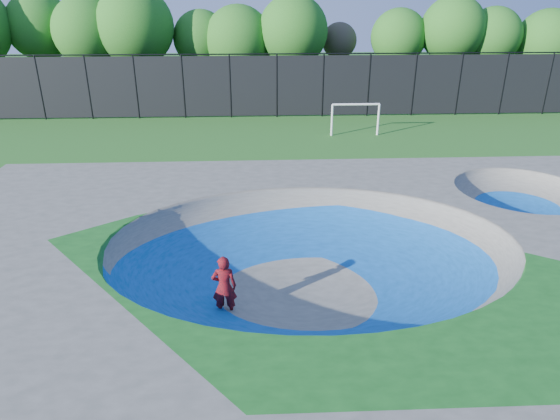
{
  "coord_description": "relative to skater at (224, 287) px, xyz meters",
  "views": [
    {
      "loc": [
        -1.4,
        -11.7,
        7.51
      ],
      "look_at": [
        -0.68,
        3.0,
        1.1
      ],
      "focal_mm": 32.0,
      "sensor_mm": 36.0,
      "label": 1
    }
  ],
  "objects": [
    {
      "name": "treeline",
      "position": [
        -1.74,
        26.91,
        4.16
      ],
      "size": [
        51.8,
        7.42,
        8.5
      ],
      "color": "#442E22",
      "rests_on": "ground"
    },
    {
      "name": "soccer_goal",
      "position": [
        6.52,
        17.23,
        0.42
      ],
      "size": [
        2.78,
        0.12,
        1.83
      ],
      "color": "white",
      "rests_on": "ground"
    },
    {
      "name": "skater",
      "position": [
        0.0,
        0.0,
        0.0
      ],
      "size": [
        0.62,
        0.41,
        1.69
      ],
      "primitive_type": "imported",
      "rotation": [
        0.0,
        0.0,
        3.15
      ],
      "color": "red",
      "rests_on": "ground"
    },
    {
      "name": "ground",
      "position": [
        2.26,
        1.11,
        -0.85
      ],
      "size": [
        120.0,
        120.0,
        0.0
      ],
      "primitive_type": "plane",
      "color": "#22631B",
      "rests_on": "ground"
    },
    {
      "name": "skateboard",
      "position": [
        0.0,
        0.0,
        -0.82
      ],
      "size": [
        0.8,
        0.29,
        0.05
      ],
      "primitive_type": "cube",
      "rotation": [
        0.0,
        0.0,
        -0.09
      ],
      "color": "black",
      "rests_on": "ground"
    },
    {
      "name": "fence",
      "position": [
        2.26,
        22.11,
        1.25
      ],
      "size": [
        48.09,
        0.09,
        4.04
      ],
      "color": "black",
      "rests_on": "ground"
    },
    {
      "name": "skate_deck",
      "position": [
        2.26,
        1.11,
        -0.1
      ],
      "size": [
        22.0,
        14.0,
        1.5
      ],
      "primitive_type": "cube",
      "color": "gray",
      "rests_on": "ground"
    }
  ]
}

